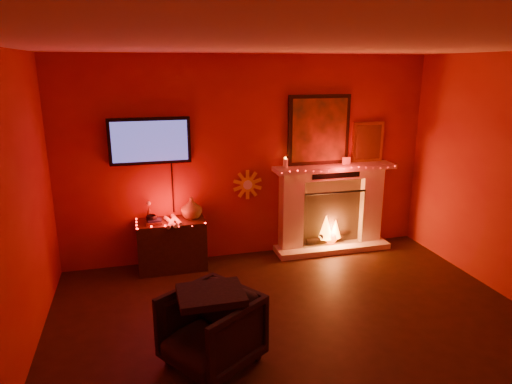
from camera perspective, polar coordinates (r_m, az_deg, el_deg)
The scene contains 6 objects.
room at distance 3.81m, azimuth 8.64°, elevation -3.04°, with size 5.00×5.00×5.00m.
fireplace at distance 6.52m, azimuth 9.36°, elevation -0.95°, with size 1.72×0.40×2.18m.
tv at distance 5.83m, azimuth -13.11°, elevation 6.20°, with size 1.00×0.07×1.24m.
sunburst_clock at distance 6.15m, azimuth -1.06°, elevation 0.92°, with size 0.40×0.03×0.40m.
console_table at distance 5.98m, azimuth -10.34°, elevation -6.07°, with size 0.86×0.53×0.93m.
armchair at distance 4.17m, azimuth -5.63°, elevation -16.73°, with size 0.71×0.73×0.67m, color black.
Camera 1 is at (-1.47, -3.30, 2.55)m, focal length 32.00 mm.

